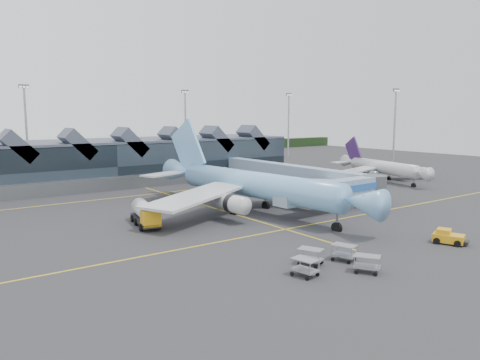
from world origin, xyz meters
TOP-DOWN VIEW (x-y plane):
  - ground at (0.00, 0.00)m, footprint 260.00×260.00m
  - taxi_stripes at (0.00, 10.00)m, footprint 120.00×60.00m
  - tree_line_far at (0.00, 110.00)m, footprint 260.00×4.00m
  - terminal at (-5.07, 47.35)m, footprint 90.00×22.25m
  - light_masts at (21.00, 62.80)m, footprint 132.40×42.56m
  - main_airliner at (3.33, 4.26)m, footprint 39.84×46.01m
  - regional_jet at (48.51, 14.12)m, footprint 25.86×28.71m
  - jet_bridge at (15.40, -3.76)m, footprint 23.77×4.29m
  - fuel_truck at (-14.04, 5.28)m, footprint 4.20×9.61m
  - pushback_tug at (11.09, -24.39)m, footprint 3.37×4.20m
  - baggage_carts at (-6.80, -22.59)m, footprint 8.67×7.70m

SIDE VIEW (x-z plane):
  - ground at x=0.00m, z-range 0.00..0.00m
  - taxi_stripes at x=0.00m, z-range 0.00..0.01m
  - pushback_tug at x=11.09m, z-range -0.09..1.60m
  - baggage_carts at x=-6.80m, z-range 0.10..1.79m
  - fuel_truck at x=-14.04m, z-range 0.19..3.39m
  - tree_line_far at x=0.00m, z-range 0.00..4.00m
  - regional_jet at x=48.51m, z-range -1.81..8.11m
  - jet_bridge at x=15.40m, z-range 0.87..5.88m
  - main_airliner at x=3.33m, z-range -3.04..11.72m
  - terminal at x=-5.07m, z-range -1.38..11.14m
  - light_masts at x=21.00m, z-range 1.26..23.71m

